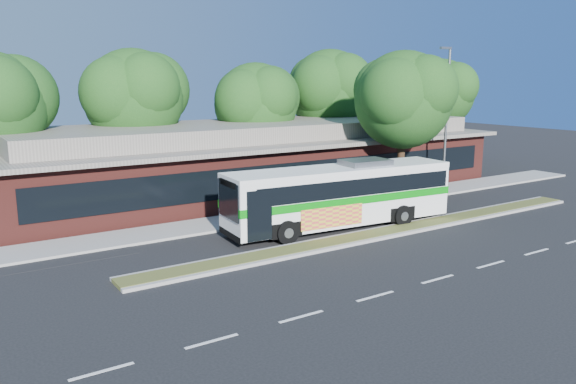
% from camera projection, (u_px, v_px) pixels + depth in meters
% --- Properties ---
extents(ground, '(120.00, 120.00, 0.00)m').
position_uv_depth(ground, '(400.00, 235.00, 26.04)').
color(ground, black).
rests_on(ground, ground).
extents(median_strip, '(26.00, 1.10, 0.15)m').
position_uv_depth(median_strip, '(391.00, 231.00, 26.52)').
color(median_strip, '#494E21').
rests_on(median_strip, ground).
extents(sidewalk, '(44.00, 2.60, 0.12)m').
position_uv_depth(sidewalk, '(318.00, 208.00, 31.28)').
color(sidewalk, gray).
rests_on(sidewalk, ground).
extents(plaza_building, '(33.20, 11.20, 4.45)m').
position_uv_depth(plaza_building, '(259.00, 158.00, 36.28)').
color(plaza_building, '#56201B').
rests_on(plaza_building, ground).
extents(lamp_post, '(0.93, 0.18, 9.07)m').
position_uv_depth(lamp_post, '(446.00, 115.00, 35.14)').
color(lamp_post, slate).
rests_on(lamp_post, ground).
extents(tree_bg_b, '(6.69, 6.00, 9.00)m').
position_uv_depth(tree_bg_b, '(140.00, 96.00, 34.56)').
color(tree_bg_b, black).
rests_on(tree_bg_b, ground).
extents(tree_bg_c, '(6.24, 5.60, 8.26)m').
position_uv_depth(tree_bg_c, '(260.00, 102.00, 38.12)').
color(tree_bg_c, black).
rests_on(tree_bg_c, ground).
extents(tree_bg_d, '(6.91, 6.20, 9.37)m').
position_uv_depth(tree_bg_d, '(333.00, 89.00, 42.57)').
color(tree_bg_d, black).
rests_on(tree_bg_d, ground).
extents(tree_bg_e, '(6.47, 5.80, 8.50)m').
position_uv_depth(tree_bg_e, '(400.00, 97.00, 45.08)').
color(tree_bg_e, black).
rests_on(tree_bg_e, ground).
extents(tree_bg_f, '(6.69, 6.00, 8.92)m').
position_uv_depth(tree_bg_f, '(442.00, 92.00, 49.07)').
color(tree_bg_f, black).
rests_on(tree_bg_f, ground).
extents(transit_bus, '(11.79, 3.48, 3.27)m').
position_uv_depth(transit_bus, '(341.00, 191.00, 27.07)').
color(transit_bus, white).
rests_on(transit_bus, ground).
extents(sedan, '(4.80, 3.41, 1.29)m').
position_uv_depth(sedan, '(72.00, 216.00, 27.06)').
color(sedan, '#A1A4A7').
rests_on(sedan, ground).
extents(sidewalk_tree, '(6.46, 5.79, 8.83)m').
position_uv_depth(sidewalk_tree, '(407.00, 97.00, 33.50)').
color(sidewalk_tree, black).
rests_on(sidewalk_tree, ground).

